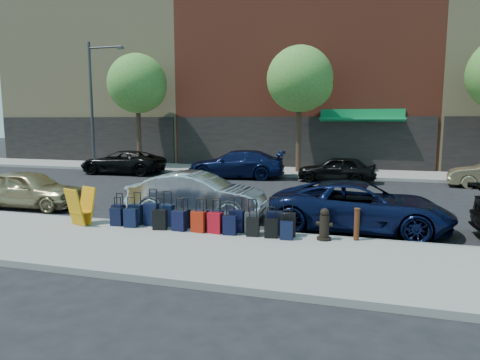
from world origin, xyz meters
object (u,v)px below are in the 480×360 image
(car_far_1, at_px, (236,164))
(display_rack, at_px, (81,207))
(bollard, at_px, (357,224))
(car_near_2, at_px, (360,206))
(car_far_2, at_px, (337,169))
(car_near_0, at_px, (29,189))
(car_near_1, at_px, (197,195))
(tree_left, at_px, (139,85))
(tree_center, at_px, (302,81))
(fire_hydrant, at_px, (324,225))
(suitcase_front_5, at_px, (202,219))
(streetlight, at_px, (94,97))
(car_far_0, at_px, (123,162))

(car_far_1, bearing_deg, display_rack, -11.52)
(bollard, relative_size, car_near_2, 0.16)
(car_far_2, bearing_deg, display_rack, -24.03)
(car_near_0, distance_m, car_near_1, 6.43)
(tree_left, distance_m, tree_center, 10.50)
(tree_left, height_order, car_near_2, tree_left)
(car_near_0, relative_size, car_near_2, 0.80)
(car_far_2, bearing_deg, tree_left, -98.13)
(fire_hydrant, relative_size, display_rack, 0.76)
(tree_center, relative_size, car_near_0, 1.80)
(suitcase_front_5, height_order, car_near_0, car_near_0)
(bollard, distance_m, car_far_1, 13.30)
(display_rack, relative_size, car_far_1, 0.20)
(streetlight, xyz_separation_m, car_far_2, (15.70, -2.04, -3.99))
(display_rack, bearing_deg, suitcase_front_5, 28.31)
(display_rack, bearing_deg, tree_center, 93.77)
(bollard, relative_size, car_far_2, 0.21)
(tree_center, relative_size, bollard, 8.85)
(car_near_0, bearing_deg, car_far_1, -28.45)
(tree_center, distance_m, car_far_2, 5.92)
(tree_left, bearing_deg, bollard, -45.40)
(tree_center, relative_size, car_near_2, 1.43)
(bollard, bearing_deg, car_far_0, 140.25)
(car_near_2, bearing_deg, bollard, -179.74)
(car_near_2, bearing_deg, car_far_1, 36.30)
(streetlight, relative_size, car_near_0, 1.98)
(fire_hydrant, height_order, car_far_1, car_far_1)
(streetlight, relative_size, bollard, 9.74)
(car_near_2, height_order, car_far_2, car_near_2)
(fire_hydrant, bearing_deg, car_far_2, 100.50)
(display_rack, distance_m, car_near_2, 8.05)
(car_far_1, bearing_deg, tree_center, 124.05)
(tree_center, height_order, car_near_2, tree_center)
(car_far_0, bearing_deg, bollard, 48.78)
(bollard, distance_m, car_far_2, 11.55)
(streetlight, distance_m, car_near_1, 17.08)
(tree_left, xyz_separation_m, car_far_0, (0.31, -2.81, -4.72))
(tree_center, bearing_deg, car_near_0, -122.27)
(display_rack, height_order, car_far_2, car_far_2)
(tree_left, distance_m, car_far_0, 5.50)
(car_near_0, height_order, car_far_2, car_near_0)
(tree_left, height_order, car_near_0, tree_left)
(suitcase_front_5, bearing_deg, car_far_0, 136.32)
(display_rack, bearing_deg, car_near_2, 35.61)
(tree_left, bearing_deg, tree_center, 0.00)
(tree_center, bearing_deg, car_near_2, -74.12)
(display_rack, bearing_deg, fire_hydrant, 22.72)
(suitcase_front_5, height_order, bollard, suitcase_front_5)
(tree_center, height_order, suitcase_front_5, tree_center)
(tree_center, height_order, fire_hydrant, tree_center)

